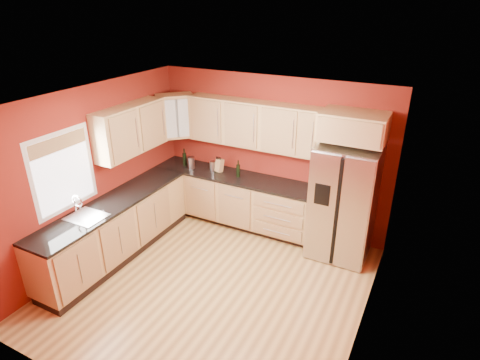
# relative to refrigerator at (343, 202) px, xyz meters

# --- Properties ---
(floor) EXTENTS (4.00, 4.00, 0.00)m
(floor) POSITION_rel_refrigerator_xyz_m (-1.35, -1.62, -0.89)
(floor) COLOR olive
(floor) RESTS_ON ground
(ceiling) EXTENTS (4.00, 4.00, 0.00)m
(ceiling) POSITION_rel_refrigerator_xyz_m (-1.35, -1.62, 1.71)
(ceiling) COLOR silver
(ceiling) RESTS_ON wall_back
(wall_back) EXTENTS (4.00, 0.04, 2.60)m
(wall_back) POSITION_rel_refrigerator_xyz_m (-1.35, 0.38, 0.41)
(wall_back) COLOR maroon
(wall_back) RESTS_ON floor
(wall_front) EXTENTS (4.00, 0.04, 2.60)m
(wall_front) POSITION_rel_refrigerator_xyz_m (-1.35, -3.62, 0.41)
(wall_front) COLOR maroon
(wall_front) RESTS_ON floor
(wall_left) EXTENTS (0.04, 4.00, 2.60)m
(wall_left) POSITION_rel_refrigerator_xyz_m (-3.35, -1.62, 0.41)
(wall_left) COLOR maroon
(wall_left) RESTS_ON floor
(wall_right) EXTENTS (0.04, 4.00, 2.60)m
(wall_right) POSITION_rel_refrigerator_xyz_m (0.65, -1.62, 0.41)
(wall_right) COLOR maroon
(wall_right) RESTS_ON floor
(base_cabinets_back) EXTENTS (2.90, 0.60, 0.88)m
(base_cabinets_back) POSITION_rel_refrigerator_xyz_m (-1.90, 0.07, -0.45)
(base_cabinets_back) COLOR tan
(base_cabinets_back) RESTS_ON floor
(base_cabinets_left) EXTENTS (0.60, 2.80, 0.88)m
(base_cabinets_left) POSITION_rel_refrigerator_xyz_m (-3.05, -1.62, -0.45)
(base_cabinets_left) COLOR tan
(base_cabinets_left) RESTS_ON floor
(countertop_back) EXTENTS (2.90, 0.62, 0.04)m
(countertop_back) POSITION_rel_refrigerator_xyz_m (-1.90, 0.06, 0.01)
(countertop_back) COLOR black
(countertop_back) RESTS_ON base_cabinets_back
(countertop_left) EXTENTS (0.62, 2.80, 0.04)m
(countertop_left) POSITION_rel_refrigerator_xyz_m (-3.04, -1.62, 0.01)
(countertop_left) COLOR black
(countertop_left) RESTS_ON base_cabinets_left
(upper_cabinets_back) EXTENTS (2.30, 0.33, 0.75)m
(upper_cabinets_back) POSITION_rel_refrigerator_xyz_m (-1.60, 0.21, 0.94)
(upper_cabinets_back) COLOR tan
(upper_cabinets_back) RESTS_ON wall_back
(upper_cabinets_left) EXTENTS (0.33, 1.35, 0.75)m
(upper_cabinets_left) POSITION_rel_refrigerator_xyz_m (-3.19, -0.90, 0.94)
(upper_cabinets_left) COLOR tan
(upper_cabinets_left) RESTS_ON wall_left
(corner_upper_cabinet) EXTENTS (0.67, 0.67, 0.75)m
(corner_upper_cabinet) POSITION_rel_refrigerator_xyz_m (-3.02, 0.04, 0.94)
(corner_upper_cabinet) COLOR tan
(corner_upper_cabinet) RESTS_ON wall_back
(over_fridge_cabinet) EXTENTS (0.92, 0.60, 0.40)m
(over_fridge_cabinet) POSITION_rel_refrigerator_xyz_m (0.00, 0.07, 1.16)
(over_fridge_cabinet) COLOR tan
(over_fridge_cabinet) RESTS_ON wall_back
(refrigerator) EXTENTS (0.90, 0.75, 1.78)m
(refrigerator) POSITION_rel_refrigerator_xyz_m (0.00, 0.00, 0.00)
(refrigerator) COLOR #B6B5BA
(refrigerator) RESTS_ON floor
(window) EXTENTS (0.03, 0.90, 1.00)m
(window) POSITION_rel_refrigerator_xyz_m (-3.33, -2.12, 0.66)
(window) COLOR white
(window) RESTS_ON wall_left
(sink_faucet) EXTENTS (0.50, 0.42, 0.30)m
(sink_faucet) POSITION_rel_refrigerator_xyz_m (-3.04, -2.12, 0.18)
(sink_faucet) COLOR silver
(sink_faucet) RESTS_ON countertop_left
(canister_left) EXTENTS (0.14, 0.14, 0.21)m
(canister_left) POSITION_rel_refrigerator_xyz_m (-2.72, -0.00, 0.13)
(canister_left) COLOR #B6B5BA
(canister_left) RESTS_ON countertop_back
(canister_right) EXTENTS (0.12, 0.12, 0.17)m
(canister_right) POSITION_rel_refrigerator_xyz_m (-2.33, 0.09, 0.12)
(canister_right) COLOR #B6B5BA
(canister_right) RESTS_ON countertop_back
(wine_bottle_a) EXTENTS (0.08, 0.08, 0.29)m
(wine_bottle_a) POSITION_rel_refrigerator_xyz_m (-1.81, 0.06, 0.18)
(wine_bottle_a) COLOR black
(wine_bottle_a) RESTS_ON countertop_back
(wine_bottle_b) EXTENTS (0.09, 0.09, 0.32)m
(wine_bottle_b) POSITION_rel_refrigerator_xyz_m (-2.90, 0.07, 0.19)
(wine_bottle_b) COLOR black
(wine_bottle_b) RESTS_ON countertop_back
(knife_block) EXTENTS (0.14, 0.13, 0.23)m
(knife_block) POSITION_rel_refrigerator_xyz_m (-2.20, 0.11, 0.14)
(knife_block) COLOR tan
(knife_block) RESTS_ON countertop_back
(soap_dispenser) EXTENTS (0.07, 0.07, 0.17)m
(soap_dispenser) POSITION_rel_refrigerator_xyz_m (-0.55, 0.09, 0.11)
(soap_dispenser) COLOR silver
(soap_dispenser) RESTS_ON countertop_back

